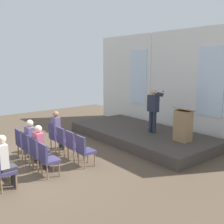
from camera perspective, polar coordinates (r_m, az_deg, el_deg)
The scene contains 19 objects.
ground_plane at distance 8.08m, azimuth -18.63°, elevation -11.67°, with size 16.62×16.62×0.00m, color brown.
rear_partition at distance 11.33m, azimuth 12.75°, elevation 6.22°, with size 9.40×0.14×4.30m.
stage_platform at distance 10.42m, azimuth 6.23°, elevation -4.98°, with size 5.86×2.85×0.38m, color #3F3833.
speaker at distance 9.89m, azimuth 9.02°, elevation 0.98°, with size 0.51×0.69×1.67m.
mic_stand at distance 10.40m, azimuth 8.64°, elevation -2.07°, with size 0.28×0.28×1.55m.
lectern at distance 9.12m, azimuth 15.27°, elevation -2.77°, with size 0.60×0.48×1.16m.
chair_r0_c0 at distance 9.24m, azimuth -12.27°, elevation -5.00°, with size 0.46×0.44×0.94m.
audience_r0_c0 at distance 9.22m, azimuth -11.89°, elevation -3.54°, with size 0.36×0.39×1.38m.
chair_r0_c1 at distance 8.72m, azimuth -10.48°, elevation -5.89°, with size 0.46×0.44×0.94m.
chair_r0_c2 at distance 8.21m, azimuth -8.45°, elevation -6.89°, with size 0.46×0.44×0.94m.
chair_r0_c3 at distance 7.71m, azimuth -6.15°, elevation -8.01°, with size 0.46×0.44×0.94m.
chair_r1_c0 at distance 8.82m, azimuth -18.98°, elevation -6.11°, with size 0.46×0.44×0.94m.
chair_r1_c1 at distance 8.27m, azimuth -17.54°, elevation -7.14°, with size 0.46×0.44×0.94m.
audience_r1_c1 at distance 8.24m, azimuth -17.10°, elevation -5.68°, with size 0.36×0.39×1.34m.
chair_r1_c2 at distance 7.73m, azimuth -15.89°, elevation -8.32°, with size 0.46×0.44×0.94m.
audience_r1_c2 at distance 7.70m, azimuth -15.39°, elevation -6.91°, with size 0.36×0.39×1.29m.
chair_r1_c3 at distance 7.20m, azimuth -13.98°, elevation -9.66°, with size 0.46×0.44×0.94m.
chair_r2_c3 at distance 6.85m, azimuth -22.89°, elevation -11.30°, with size 0.46×0.44×0.94m.
audience_r2_c3 at distance 6.79m, azimuth -22.37°, elevation -9.53°, with size 0.36×0.39×1.35m.
Camera 1 is at (7.10, -2.41, 3.02)m, focal length 41.85 mm.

